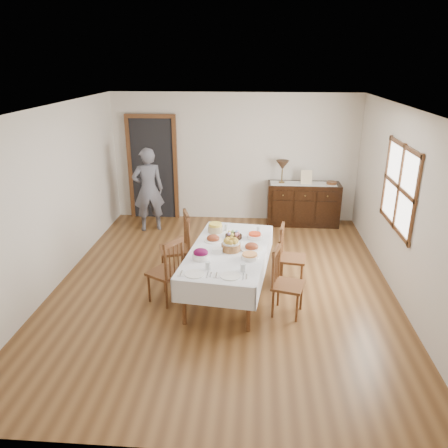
# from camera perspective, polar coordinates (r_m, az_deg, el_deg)

# --- Properties ---
(ground) EXTENTS (6.00, 6.00, 0.00)m
(ground) POSITION_cam_1_polar(r_m,az_deg,el_deg) (6.67, -0.06, -7.96)
(ground) COLOR brown
(room_shell) EXTENTS (5.02, 6.02, 2.65)m
(room_shell) POSITION_cam_1_polar(r_m,az_deg,el_deg) (6.47, -1.08, 6.78)
(room_shell) COLOR white
(room_shell) RESTS_ON ground
(dining_table) EXTENTS (1.29, 2.17, 0.71)m
(dining_table) POSITION_cam_1_polar(r_m,az_deg,el_deg) (6.16, 0.62, -4.03)
(dining_table) COLOR white
(dining_table) RESTS_ON ground
(chair_left_near) EXTENTS (0.55, 0.55, 0.96)m
(chair_left_near) POSITION_cam_1_polar(r_m,az_deg,el_deg) (6.08, -7.41, -5.97)
(chair_left_near) COLOR #58331B
(chair_left_near) RESTS_ON ground
(chair_left_far) EXTENTS (0.55, 0.55, 1.05)m
(chair_left_far) POSITION_cam_1_polar(r_m,az_deg,el_deg) (6.72, -6.02, -2.80)
(chair_left_far) COLOR #58331B
(chair_left_far) RESTS_ON ground
(chair_right_near) EXTENTS (0.48, 0.48, 0.94)m
(chair_right_near) POSITION_cam_1_polar(r_m,az_deg,el_deg) (5.82, 7.92, -7.40)
(chair_right_near) COLOR #58331B
(chair_right_near) RESTS_ON ground
(chair_right_far) EXTENTS (0.44, 0.44, 0.92)m
(chair_right_far) POSITION_cam_1_polar(r_m,az_deg,el_deg) (6.60, 8.52, -4.00)
(chair_right_far) COLOR #58331B
(chair_right_far) RESTS_ON ground
(sideboard) EXTENTS (1.44, 0.53, 0.87)m
(sideboard) POSITION_cam_1_polar(r_m,az_deg,el_deg) (9.04, 10.29, 2.59)
(sideboard) COLOR black
(sideboard) RESTS_ON ground
(person) EXTENTS (0.64, 0.52, 1.76)m
(person) POSITION_cam_1_polar(r_m,az_deg,el_deg) (8.61, -9.88, 4.78)
(person) COLOR #565661
(person) RESTS_ON ground
(bread_basket) EXTENTS (0.27, 0.27, 0.18)m
(bread_basket) POSITION_cam_1_polar(r_m,az_deg,el_deg) (6.05, 0.91, -2.72)
(bread_basket) COLOR brown
(bread_basket) RESTS_ON dining_table
(egg_basket) EXTENTS (0.25, 0.25, 0.10)m
(egg_basket) POSITION_cam_1_polar(r_m,az_deg,el_deg) (6.49, 1.26, -1.52)
(egg_basket) COLOR black
(egg_basket) RESTS_ON dining_table
(ham_platter_a) EXTENTS (0.27, 0.27, 0.11)m
(ham_platter_a) POSITION_cam_1_polar(r_m,az_deg,el_deg) (6.39, -1.44, -1.94)
(ham_platter_a) COLOR white
(ham_platter_a) RESTS_ON dining_table
(ham_platter_b) EXTENTS (0.32, 0.32, 0.11)m
(ham_platter_b) POSITION_cam_1_polar(r_m,az_deg,el_deg) (6.12, 3.62, -3.04)
(ham_platter_b) COLOR white
(ham_platter_b) RESTS_ON dining_table
(beet_bowl) EXTENTS (0.22, 0.22, 0.15)m
(beet_bowl) POSITION_cam_1_polar(r_m,az_deg,el_deg) (5.81, -3.06, -3.98)
(beet_bowl) COLOR white
(beet_bowl) RESTS_ON dining_table
(carrot_bowl) EXTENTS (0.23, 0.23, 0.09)m
(carrot_bowl) POSITION_cam_1_polar(r_m,az_deg,el_deg) (6.48, 4.04, -1.58)
(carrot_bowl) COLOR white
(carrot_bowl) RESTS_ON dining_table
(pineapple_bowl) EXTENTS (0.23, 0.23, 0.14)m
(pineapple_bowl) POSITION_cam_1_polar(r_m,az_deg,el_deg) (6.70, -1.14, -0.50)
(pineapple_bowl) COLOR tan
(pineapple_bowl) RESTS_ON dining_table
(casserole_dish) EXTENTS (0.23, 0.23, 0.08)m
(casserole_dish) POSITION_cam_1_polar(r_m,az_deg,el_deg) (5.83, 3.38, -4.23)
(casserole_dish) COLOR white
(casserole_dish) RESTS_ON dining_table
(butter_dish) EXTENTS (0.15, 0.11, 0.07)m
(butter_dish) POSITION_cam_1_polar(r_m,az_deg,el_deg) (5.99, -0.86, -3.50)
(butter_dish) COLOR white
(butter_dish) RESTS_ON dining_table
(setting_left) EXTENTS (0.43, 0.31, 0.10)m
(setting_left) POSITION_cam_1_polar(r_m,az_deg,el_deg) (5.47, -3.32, -6.17)
(setting_left) COLOR white
(setting_left) RESTS_ON dining_table
(setting_right) EXTENTS (0.43, 0.31, 0.10)m
(setting_right) POSITION_cam_1_polar(r_m,az_deg,el_deg) (5.42, 1.33, -6.42)
(setting_right) COLOR white
(setting_right) RESTS_ON dining_table
(glass_far_a) EXTENTS (0.06, 0.06, 0.10)m
(glass_far_a) POSITION_cam_1_polar(r_m,az_deg,el_deg) (6.76, 0.32, -0.45)
(glass_far_a) COLOR silver
(glass_far_a) RESTS_ON dining_table
(glass_far_b) EXTENTS (0.06, 0.06, 0.10)m
(glass_far_b) POSITION_cam_1_polar(r_m,az_deg,el_deg) (6.70, 4.53, -0.74)
(glass_far_b) COLOR silver
(glass_far_b) RESTS_ON dining_table
(runner) EXTENTS (1.30, 0.35, 0.01)m
(runner) POSITION_cam_1_polar(r_m,az_deg,el_deg) (8.89, 10.30, 5.22)
(runner) COLOR silver
(runner) RESTS_ON sideboard
(table_lamp) EXTENTS (0.26, 0.26, 0.46)m
(table_lamp) POSITION_cam_1_polar(r_m,az_deg,el_deg) (8.79, 7.64, 7.56)
(table_lamp) COLOR brown
(table_lamp) RESTS_ON sideboard
(picture_frame) EXTENTS (0.22, 0.08, 0.28)m
(picture_frame) POSITION_cam_1_polar(r_m,az_deg,el_deg) (8.84, 10.71, 6.01)
(picture_frame) COLOR beige
(picture_frame) RESTS_ON sideboard
(deco_bowl) EXTENTS (0.20, 0.20, 0.06)m
(deco_bowl) POSITION_cam_1_polar(r_m,az_deg,el_deg) (8.95, 13.85, 5.22)
(deco_bowl) COLOR #58331B
(deco_bowl) RESTS_ON sideboard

